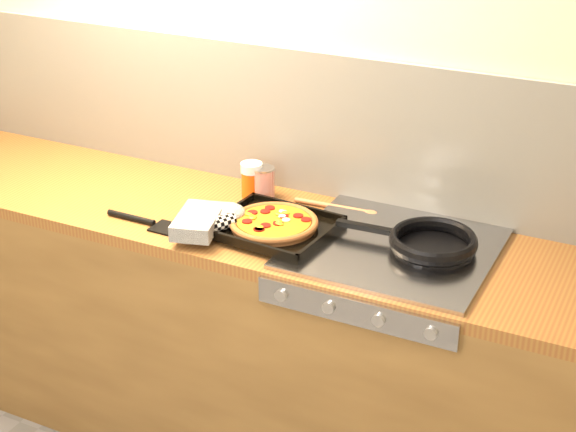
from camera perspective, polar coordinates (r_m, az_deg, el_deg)
The scene contains 9 objects.
room_shell at distance 3.01m, azimuth 0.90°, elevation 6.08°, with size 3.20×3.20×3.20m.
counter_run at distance 3.09m, azimuth -1.51°, elevation -7.89°, with size 3.20×0.62×0.90m.
stovetop at distance 2.71m, azimuth 6.85°, elevation -2.12°, with size 0.60×0.56×0.02m, color #9F9FA4.
pizza_on_tray at distance 2.77m, azimuth -2.23°, elevation -0.42°, with size 0.49×0.40×0.06m.
frying_pan at distance 2.68m, azimuth 9.24°, elevation -1.71°, with size 0.45×0.28×0.04m.
tomato_can at distance 3.02m, azimuth -1.61°, elevation 2.16°, with size 0.09×0.09×0.11m.
juice_glass at distance 3.02m, azimuth -2.36°, elevation 2.35°, with size 0.10×0.10×0.13m.
wooden_spoon at distance 2.94m, azimuth 3.66°, elevation 0.50°, with size 0.30×0.04×0.02m.
black_spatula at distance 2.88m, azimuth -9.16°, elevation -0.38°, with size 0.28×0.09×0.02m.
Camera 1 is at (1.22, -1.17, 2.15)m, focal length 55.00 mm.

